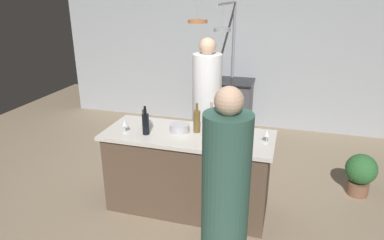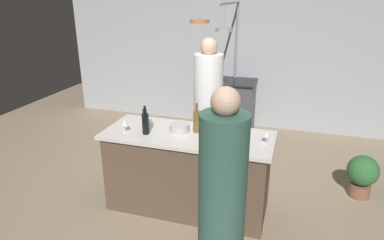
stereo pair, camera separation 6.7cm
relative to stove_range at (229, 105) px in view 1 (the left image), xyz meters
The scene contains 17 objects.
ground_plane 2.49m from the stove_range, 90.00° to the right, with size 9.00×9.00×0.00m, color gray.
back_wall 0.94m from the stove_range, 90.00° to the left, with size 6.40×0.16×2.60m, color #9EA3A8.
kitchen_island 2.45m from the stove_range, 90.00° to the right, with size 1.80×0.72×0.90m.
stove_range is the anchor object (origin of this frame).
chef 1.52m from the stove_range, 91.51° to the right, with size 0.38×0.38×1.78m.
bar_stool_right 3.12m from the stove_range, 80.00° to the right, with size 0.28×0.28×0.68m.
guest_right 3.51m from the stove_range, 80.24° to the right, with size 0.36×0.36×1.71m.
overhead_pot_rack 1.28m from the stove_range, 98.89° to the right, with size 0.60×1.45×2.17m.
potted_plant 2.50m from the stove_range, 40.88° to the right, with size 0.36×0.36×0.52m.
pepper_mill 2.54m from the stove_range, 101.65° to the right, with size 0.05×0.05×0.21m, color #382319.
wine_bottle_rose 2.30m from the stove_range, 84.95° to the right, with size 0.07×0.07×0.30m.
wine_bottle_dark 2.68m from the stove_range, 99.25° to the right, with size 0.07×0.07×0.31m.
wine_bottle_amber 2.45m from the stove_range, 88.16° to the right, with size 0.07×0.07×0.32m.
wine_glass_near_right_guest 2.66m from the stove_range, 71.78° to the right, with size 0.07×0.07×0.15m.
wine_glass_near_left_guest 2.74m from the stove_range, 104.05° to the right, with size 0.07×0.07×0.15m.
mixing_bowl_steel 2.47m from the stove_range, 92.42° to the right, with size 0.21×0.21×0.08m, color #B7B7BC.
mixing_bowl_wooden 2.63m from the stove_range, 79.49° to the right, with size 0.16×0.16×0.06m, color brown.
Camera 1 is at (0.97, -3.20, 2.30)m, focal length 32.22 mm.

